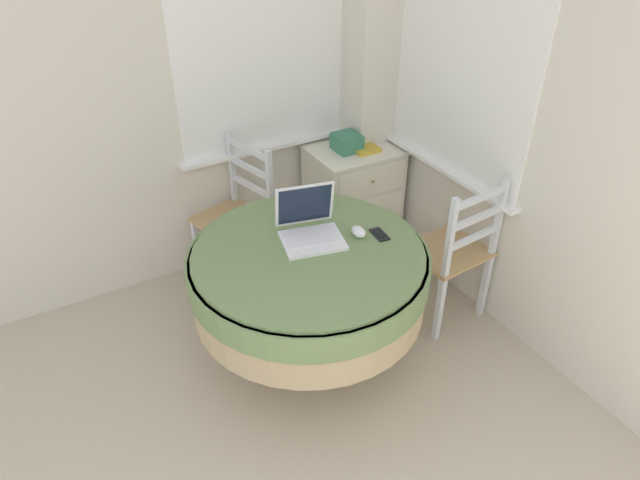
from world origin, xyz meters
The scene contains 10 objects.
corner_room_shell centered at (1.45, 2.12, 1.28)m, with size 4.66×5.14×2.55m.
round_dining_table centered at (1.25, 2.12, 0.60)m, with size 1.19×1.19×0.75m.
laptop centered at (1.31, 2.22, 0.81)m, with size 0.36×0.35×0.26m.
computer_mouse centered at (1.53, 2.11, 0.78)m, with size 0.06×0.10×0.05m.
cell_phone centered at (1.63, 2.06, 0.76)m, with size 0.07×0.12×0.01m.
dining_chair_near_back_window centered at (1.23, 3.03, 0.46)m, with size 0.48×0.51×0.94m.
dining_chair_near_right_window centered at (2.15, 2.06, 0.46)m, with size 0.46×0.42×0.94m.
corner_cabinet centered at (2.08, 3.01, 0.37)m, with size 0.58×0.49×0.74m.
storage_box centered at (2.02, 3.02, 0.79)m, with size 0.16×0.17×0.11m.
book_on_cabinet centered at (2.12, 2.98, 0.75)m, with size 0.17×0.20×0.02m.
Camera 1 is at (0.19, 0.13, 2.34)m, focal length 32.00 mm.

